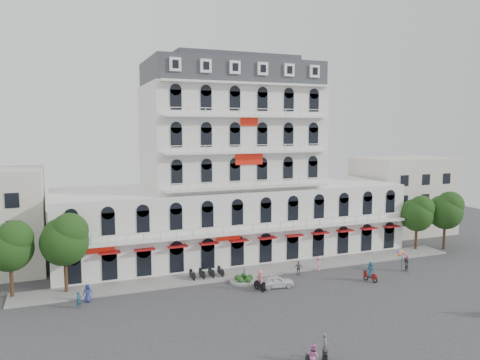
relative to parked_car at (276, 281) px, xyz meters
name	(u,v)px	position (x,y,z in m)	size (l,w,h in m)	color
ground	(295,297)	(0.49, -3.30, -0.65)	(120.00, 120.00, 0.00)	#38383A
sidewalk	(258,271)	(0.49, 5.70, -0.57)	(53.00, 4.00, 0.16)	gray
main_building	(231,179)	(0.49, 14.70, 9.31)	(45.00, 15.00, 25.80)	silver
flank_building_east	(402,195)	(30.49, 16.70, 5.35)	(14.00, 10.00, 12.00)	beige
traffic_island	(244,280)	(-2.52, 2.70, -0.39)	(3.20, 3.20, 1.60)	gray
parked_scooter_row	(207,278)	(-5.86, 5.50, -0.65)	(4.40, 1.80, 1.10)	black
tree_west_outer	(10,245)	(-25.46, 6.68, 4.70)	(4.50, 4.48, 7.76)	#382314
tree_west_inner	(65,238)	(-20.46, 6.18, 5.03)	(4.76, 4.76, 8.25)	#382314
tree_east_inner	(417,213)	(24.54, 6.68, 4.56)	(4.40, 4.37, 7.57)	#382314
tree_east_outer	(446,209)	(28.54, 5.68, 4.90)	(4.65, 4.65, 8.05)	#382314
parked_car	(276,281)	(0.00, 0.00, 0.00)	(1.54, 3.82, 1.30)	white
rider_west	(325,349)	(-3.71, -15.69, 0.39)	(1.08, 1.52, 2.26)	black
rider_southwest	(314,359)	(-5.21, -16.69, 0.45)	(0.70, 1.70, 2.15)	black
rider_east	(371,271)	(10.44, -2.05, 0.47)	(0.92, 1.60, 2.22)	maroon
rider_center	(260,280)	(-1.98, -0.27, 0.49)	(0.89, 1.67, 2.16)	black
pedestrian_left	(88,293)	(-18.66, 2.84, 0.24)	(0.87, 0.56, 1.78)	navy
pedestrian_mid	(299,268)	(4.19, 2.74, 0.17)	(0.96, 0.40, 1.63)	#58585F
pedestrian_right	(318,263)	(7.19, 3.44, 0.20)	(1.10, 0.63, 1.71)	pink
pedestrian_far	(79,300)	(-19.51, 1.47, 0.13)	(0.57, 0.37, 1.55)	navy
balloon_vendor	(405,261)	(16.40, -0.51, 0.60)	(1.40, 1.34, 2.45)	#54545B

